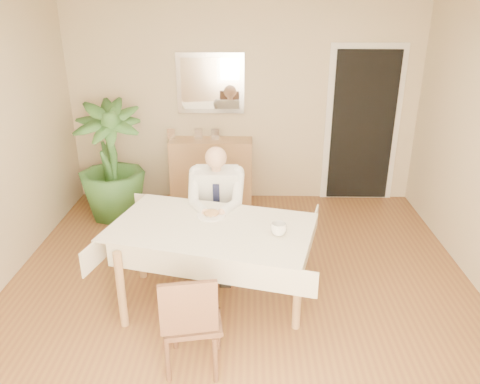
{
  "coord_description": "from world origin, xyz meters",
  "views": [
    {
      "loc": [
        0.08,
        -3.51,
        2.56
      ],
      "look_at": [
        0.0,
        0.35,
        0.95
      ],
      "focal_mm": 35.0,
      "sensor_mm": 36.0,
      "label": 1
    }
  ],
  "objects_px": {
    "chair_near": "(191,319)",
    "potted_palm": "(110,161)",
    "dining_table": "(212,235)",
    "sideboard": "(211,171)",
    "chair_far": "(218,213)",
    "coffee_mug": "(279,229)",
    "seated_man": "(216,204)"
  },
  "relations": [
    {
      "from": "seated_man",
      "to": "chair_far",
      "type": "bearing_deg",
      "value": 90.0
    },
    {
      "from": "chair_far",
      "to": "chair_near",
      "type": "relative_size",
      "value": 1.0
    },
    {
      "from": "seated_man",
      "to": "potted_palm",
      "type": "relative_size",
      "value": 0.86
    },
    {
      "from": "chair_far",
      "to": "coffee_mug",
      "type": "distance_m",
      "value": 1.21
    },
    {
      "from": "chair_far",
      "to": "chair_near",
      "type": "height_order",
      "value": "chair_near"
    },
    {
      "from": "coffee_mug",
      "to": "seated_man",
      "type": "bearing_deg",
      "value": 127.41
    },
    {
      "from": "coffee_mug",
      "to": "chair_far",
      "type": "bearing_deg",
      "value": 118.98
    },
    {
      "from": "sideboard",
      "to": "seated_man",
      "type": "bearing_deg",
      "value": -83.35
    },
    {
      "from": "dining_table",
      "to": "chair_near",
      "type": "xyz_separation_m",
      "value": [
        -0.08,
        -0.89,
        -0.2
      ]
    },
    {
      "from": "chair_far",
      "to": "chair_near",
      "type": "distance_m",
      "value": 1.76
    },
    {
      "from": "chair_far",
      "to": "sideboard",
      "type": "distance_m",
      "value": 1.4
    },
    {
      "from": "dining_table",
      "to": "chair_far",
      "type": "bearing_deg",
      "value": 104.3
    },
    {
      "from": "chair_near",
      "to": "seated_man",
      "type": "distance_m",
      "value": 1.5
    },
    {
      "from": "coffee_mug",
      "to": "sideboard",
      "type": "bearing_deg",
      "value": 107.19
    },
    {
      "from": "chair_far",
      "to": "dining_table",
      "type": "bearing_deg",
      "value": -82.74
    },
    {
      "from": "chair_near",
      "to": "chair_far",
      "type": "bearing_deg",
      "value": 76.94
    },
    {
      "from": "coffee_mug",
      "to": "potted_palm",
      "type": "relative_size",
      "value": 0.09
    },
    {
      "from": "chair_far",
      "to": "seated_man",
      "type": "relative_size",
      "value": 0.67
    },
    {
      "from": "dining_table",
      "to": "chair_near",
      "type": "distance_m",
      "value": 0.91
    },
    {
      "from": "seated_man",
      "to": "coffee_mug",
      "type": "distance_m",
      "value": 0.94
    },
    {
      "from": "chair_far",
      "to": "sideboard",
      "type": "relative_size",
      "value": 0.78
    },
    {
      "from": "coffee_mug",
      "to": "sideboard",
      "type": "height_order",
      "value": "coffee_mug"
    },
    {
      "from": "dining_table",
      "to": "potted_palm",
      "type": "height_order",
      "value": "potted_palm"
    },
    {
      "from": "chair_near",
      "to": "potted_palm",
      "type": "relative_size",
      "value": 0.58
    },
    {
      "from": "dining_table",
      "to": "sideboard",
      "type": "bearing_deg",
      "value": 108.85
    },
    {
      "from": "dining_table",
      "to": "coffee_mug",
      "type": "xyz_separation_m",
      "value": [
        0.56,
        -0.14,
        0.14
      ]
    },
    {
      "from": "dining_table",
      "to": "seated_man",
      "type": "distance_m",
      "value": 0.59
    },
    {
      "from": "dining_table",
      "to": "seated_man",
      "type": "height_order",
      "value": "seated_man"
    },
    {
      "from": "seated_man",
      "to": "potted_palm",
      "type": "distance_m",
      "value": 1.8
    },
    {
      "from": "chair_near",
      "to": "coffee_mug",
      "type": "height_order",
      "value": "coffee_mug"
    },
    {
      "from": "seated_man",
      "to": "dining_table",
      "type": "bearing_deg",
      "value": -90.0
    },
    {
      "from": "dining_table",
      "to": "sideboard",
      "type": "distance_m",
      "value": 2.28
    }
  ]
}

